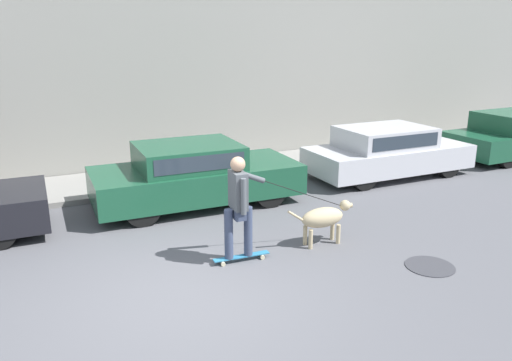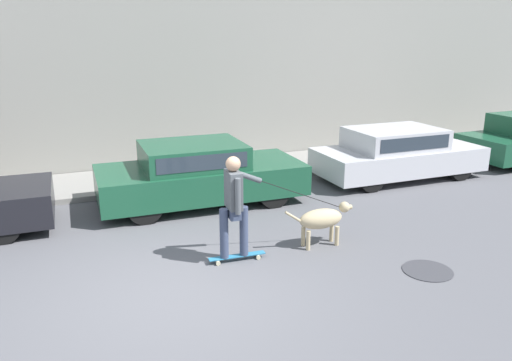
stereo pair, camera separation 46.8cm
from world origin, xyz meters
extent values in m
plane|color=#545459|center=(0.00, 0.00, 0.00)|extent=(36.00, 36.00, 0.00)
cube|color=gray|center=(0.00, 6.93, 2.94)|extent=(32.00, 0.30, 5.88)
cube|color=gray|center=(0.00, 5.69, 0.06)|extent=(30.00, 2.14, 0.12)
cylinder|color=black|center=(-2.26, 4.32, 0.30)|extent=(0.61, 0.22, 0.60)
cylinder|color=black|center=(2.76, 4.39, 0.34)|extent=(0.68, 0.22, 0.68)
cylinder|color=black|center=(2.71, 2.81, 0.34)|extent=(0.68, 0.22, 0.68)
cylinder|color=black|center=(0.15, 4.46, 0.34)|extent=(0.68, 0.22, 0.68)
cylinder|color=black|center=(0.11, 2.88, 0.34)|extent=(0.68, 0.22, 0.68)
cube|color=#194C33|center=(1.43, 3.63, 0.51)|extent=(4.26, 1.94, 0.61)
cube|color=#194C33|center=(1.26, 3.64, 1.05)|extent=(2.07, 1.70, 0.47)
cube|color=#28333D|center=(1.24, 2.82, 1.08)|extent=(1.78, 0.06, 0.30)
cylinder|color=black|center=(7.75, 4.35, 0.31)|extent=(0.63, 0.21, 0.63)
cylinder|color=black|center=(7.73, 2.88, 0.31)|extent=(0.63, 0.21, 0.63)
cylinder|color=black|center=(5.20, 4.38, 0.31)|extent=(0.63, 0.21, 0.63)
cylinder|color=black|center=(5.18, 2.92, 0.31)|extent=(0.63, 0.21, 0.63)
cube|color=#BCBCC1|center=(6.46, 3.63, 0.47)|extent=(4.14, 1.76, 0.57)
cube|color=#BCBCC1|center=(6.30, 3.64, 1.00)|extent=(2.18, 1.56, 0.49)
cube|color=#28333D|center=(6.29, 2.86, 1.03)|extent=(1.91, 0.04, 0.31)
cylinder|color=black|center=(9.85, 4.38, 0.32)|extent=(0.65, 0.21, 0.65)
cylinder|color=black|center=(9.86, 2.87, 0.32)|extent=(0.65, 0.21, 0.65)
cylinder|color=tan|center=(2.90, 0.82, 0.17)|extent=(0.07, 0.07, 0.34)
cylinder|color=tan|center=(2.89, 0.63, 0.17)|extent=(0.07, 0.07, 0.34)
cylinder|color=tan|center=(2.36, 0.83, 0.17)|extent=(0.07, 0.07, 0.34)
cylinder|color=tan|center=(2.36, 0.65, 0.17)|extent=(0.07, 0.07, 0.34)
ellipsoid|color=tan|center=(2.63, 0.73, 0.48)|extent=(0.78, 0.36, 0.34)
sphere|color=tan|center=(3.07, 0.72, 0.63)|extent=(0.18, 0.18, 0.18)
cylinder|color=tan|center=(3.15, 0.72, 0.61)|extent=(0.10, 0.09, 0.08)
cylinder|color=tan|center=(2.12, 0.74, 0.58)|extent=(0.31, 0.05, 0.23)
cylinder|color=beige|center=(1.47, 0.77, 0.04)|extent=(0.07, 0.03, 0.07)
cylinder|color=beige|center=(1.46, 0.62, 0.04)|extent=(0.07, 0.03, 0.07)
cylinder|color=beige|center=(0.81, 0.81, 0.04)|extent=(0.07, 0.03, 0.07)
cylinder|color=beige|center=(0.80, 0.66, 0.04)|extent=(0.07, 0.03, 0.07)
cube|color=teal|center=(1.14, 0.72, 0.08)|extent=(0.92, 0.18, 0.02)
cylinder|color=#38425B|center=(1.25, 0.71, 0.48)|extent=(0.13, 0.13, 0.79)
cylinder|color=#38425B|center=(0.93, 0.73, 0.48)|extent=(0.13, 0.13, 0.79)
cube|color=#38425B|center=(1.09, 0.72, 0.80)|extent=(0.18, 0.31, 0.16)
cube|color=#4C5156|center=(1.09, 0.72, 1.17)|extent=(0.22, 0.40, 0.58)
sphere|color=tan|center=(1.09, 0.72, 1.57)|extent=(0.23, 0.23, 0.23)
cylinder|color=#4C5156|center=(1.08, 0.49, 1.14)|extent=(0.08, 0.08, 0.55)
cylinder|color=#4C5156|center=(1.36, 0.92, 1.31)|extent=(0.55, 0.15, 0.29)
cylinder|color=black|center=(2.34, 0.81, 0.90)|extent=(1.46, 0.19, 0.61)
cylinder|color=#38383D|center=(3.65, -0.72, 0.01)|extent=(0.74, 0.74, 0.01)
camera|label=1|loc=(-1.77, -5.83, 3.41)|focal=35.00mm
camera|label=2|loc=(-1.34, -6.02, 3.41)|focal=35.00mm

